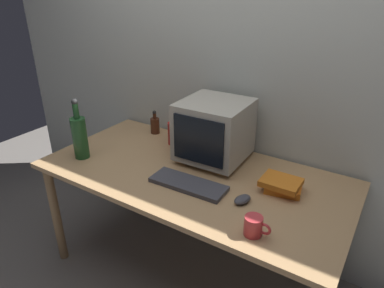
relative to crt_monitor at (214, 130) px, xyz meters
The scene contains 11 objects.
ground_plane 0.97m from the crt_monitor, 96.74° to the right, with size 6.00×6.00×0.00m, color slate.
back_wall 0.42m from the crt_monitor, 94.83° to the left, with size 4.00×0.08×2.50m, color beige.
desk 0.34m from the crt_monitor, 96.74° to the right, with size 1.76×0.87×0.75m.
crt_monitor is the anchor object (origin of this frame).
keyboard 0.39m from the crt_monitor, 83.75° to the right, with size 0.42×0.15×0.02m, color #3F3F47.
computer_mouse 0.50m from the crt_monitor, 42.94° to the right, with size 0.06×0.10×0.04m, color #3F3F47.
bottle_tall 0.81m from the crt_monitor, 149.63° to the right, with size 0.09×0.09×0.38m.
bottle_short 0.58m from the crt_monitor, 166.78° to the left, with size 0.06×0.06×0.17m.
book_stack 0.51m from the crt_monitor, 13.98° to the right, with size 0.21×0.18×0.07m.
mug 0.72m from the crt_monitor, 46.49° to the right, with size 0.12×0.08×0.09m.
metal_canister 0.36m from the crt_monitor, 169.90° to the left, with size 0.09×0.09×0.15m, color #A51E19.
Camera 1 is at (0.93, -1.45, 1.75)m, focal length 32.43 mm.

